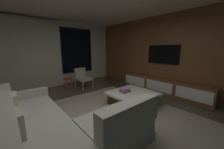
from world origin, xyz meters
TOP-DOWN VIEW (x-y plane):
  - floor at (0.00, 0.00)m, footprint 9.20×9.20m
  - back_wall_with_window at (-0.06, 3.62)m, footprint 6.60×0.30m
  - media_wall at (3.06, 0.00)m, footprint 0.12×7.80m
  - area_rug at (0.35, -0.10)m, footprint 3.20×3.80m
  - sectional_couch at (-0.83, -0.03)m, footprint 1.98×2.50m
  - coffee_table at (1.23, 0.12)m, footprint 1.16×1.16m
  - book_stack_on_coffee_table at (1.11, 0.30)m, footprint 0.29×0.22m
  - accent_chair_near_window at (0.99, 2.55)m, footprint 0.62×0.63m
  - side_stool at (0.40, 2.56)m, footprint 0.32×0.32m
  - media_console at (2.77, 0.05)m, footprint 0.46×3.10m
  - mounted_tv at (2.95, 0.25)m, footprint 0.05×1.13m

SIDE VIEW (x-z plane):
  - floor at x=0.00m, z-range 0.00..0.00m
  - area_rug at x=0.35m, z-range 0.00..0.01m
  - coffee_table at x=1.23m, z-range 0.01..0.37m
  - media_console at x=2.77m, z-range -0.01..0.51m
  - sectional_couch at x=-0.83m, z-range -0.12..0.70m
  - side_stool at x=0.40m, z-range 0.14..0.60m
  - book_stack_on_coffee_table at x=1.11m, z-range 0.35..0.46m
  - accent_chair_near_window at x=0.99m, z-range 0.04..0.82m
  - back_wall_with_window at x=-0.06m, z-range -0.01..2.69m
  - media_wall at x=3.06m, z-range 0.00..2.70m
  - mounted_tv at x=2.95m, z-range 1.02..1.68m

